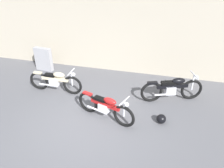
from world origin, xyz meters
name	(u,v)px	position (x,y,z in m)	size (l,w,h in m)	color
ground_plane	(86,125)	(0.00, 0.00, 0.00)	(40.00, 40.00, 0.00)	#56565B
building_wall	(117,29)	(0.00, 3.89, 1.78)	(18.00, 0.30, 3.55)	#B2A893
stone_marker	(44,59)	(-2.98, 3.05, 0.50)	(0.75, 0.20, 0.99)	#9E9EA3
helmet	(161,119)	(2.11, 0.67, 0.14)	(0.28, 0.28, 0.28)	black
motorcycle_cream	(56,81)	(-1.67, 1.52, 0.43)	(2.01, 0.56, 0.90)	black
motorcycle_red	(106,107)	(0.48, 0.45, 0.43)	(1.91, 0.83, 0.89)	black
motorcycle_black	(173,89)	(2.36, 1.98, 0.46)	(2.02, 0.95, 0.95)	black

